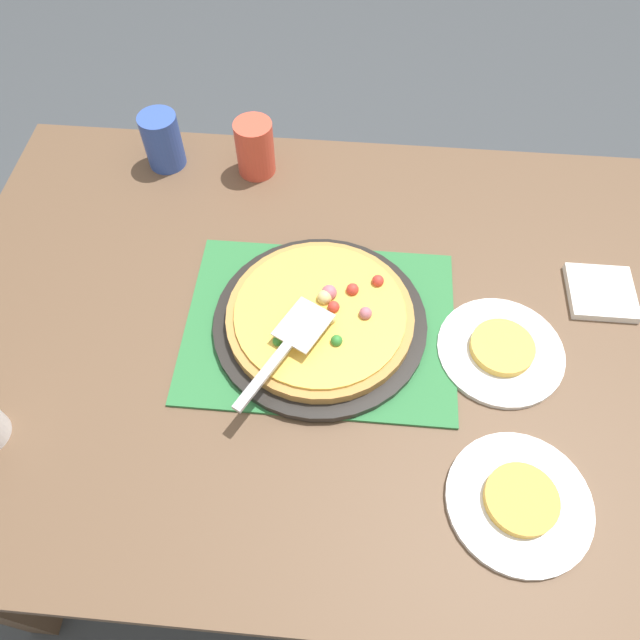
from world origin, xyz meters
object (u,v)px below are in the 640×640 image
pizza (321,316)px  pizza_server (287,345)px  cup_far (162,141)px  plate_near_left (519,502)px  plate_far_right (500,351)px  pizza_pan (320,322)px  cup_near (255,148)px  served_slice_left (521,499)px  served_slice_right (502,347)px  napkin_stack (601,292)px

pizza → pizza_server: size_ratio=1.48×
cup_far → pizza_server: size_ratio=0.54×
plate_near_left → plate_far_right: size_ratio=1.00×
pizza_pan → cup_near: cup_near is taller
plate_far_right → cup_far: 0.81m
cup_far → pizza_server: bearing=123.7°
cup_near → cup_far: bearing=-1.6°
served_slice_left → cup_near: (0.50, -0.68, 0.04)m
cup_near → served_slice_right: bearing=139.3°
napkin_stack → pizza_pan: bearing=12.5°
cup_far → pizza_pan: bearing=132.8°
served_slice_left → served_slice_right: bearing=-88.5°
pizza_pan → napkin_stack: size_ratio=3.17×
plate_near_left → napkin_stack: size_ratio=1.83×
pizza → napkin_stack: (-0.51, -0.11, -0.03)m
napkin_stack → served_slice_left: bearing=65.0°
cup_far → pizza_server: (-0.32, 0.48, 0.01)m
cup_far → pizza_server: 0.58m
pizza_pan → served_slice_left: bearing=138.2°
plate_near_left → plate_far_right: bearing=-88.5°
pizza_pan → pizza_server: bearing=61.9°
pizza_server → served_slice_left: bearing=151.1°
pizza_server → plate_far_right: bearing=-170.9°
pizza_server → cup_far: bearing=-56.3°
served_slice_left → napkin_stack: bearing=-115.0°
cup_far → napkin_stack: bearing=162.2°
pizza_pan → pizza_server: size_ratio=1.70×
pizza → served_slice_left: (-0.32, 0.29, -0.02)m
pizza → plate_near_left: size_ratio=1.50×
plate_far_right → cup_near: size_ratio=1.83×
pizza_pan → served_slice_right: served_slice_right is taller
plate_near_left → cup_near: bearing=-54.0°
served_slice_right → plate_near_left: bearing=91.5°
cup_near → napkin_stack: cup_near is taller
plate_near_left → pizza_server: (0.37, -0.20, 0.06)m
pizza_pan → plate_near_left: pizza_pan is taller
pizza_pan → cup_far: (0.37, -0.40, 0.05)m
pizza → pizza_server: pizza_server is taller
pizza → served_slice_right: 0.32m
pizza → cup_near: size_ratio=2.75×
plate_far_right → cup_near: 0.65m
pizza → cup_far: cup_far is taller
plate_far_right → pizza_pan: bearing=-5.0°
plate_near_left → pizza_pan: bearing=-41.8°
cup_near → napkin_stack: size_ratio=1.00×
served_slice_left → cup_far: size_ratio=0.92×
served_slice_left → served_slice_right: (0.01, -0.26, 0.00)m
pizza_pan → served_slice_left: (-0.32, 0.29, 0.01)m
cup_far → pizza_server: cup_far is taller
served_slice_right → pizza_server: size_ratio=0.49×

